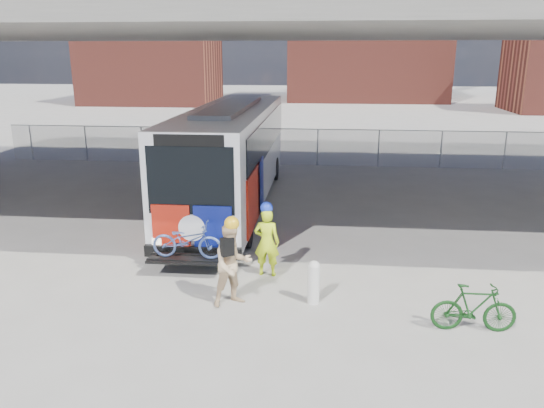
# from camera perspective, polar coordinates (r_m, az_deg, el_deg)

# --- Properties ---
(ground) EXTENTS (160.00, 160.00, 0.00)m
(ground) POSITION_cam_1_polar(r_m,az_deg,el_deg) (15.29, 0.31, -4.89)
(ground) COLOR #9E9991
(ground) RESTS_ON ground
(bus) EXTENTS (2.67, 12.90, 3.69)m
(bus) POSITION_cam_1_polar(r_m,az_deg,el_deg) (19.30, -4.36, 5.97)
(bus) COLOR silver
(bus) RESTS_ON ground
(overpass) EXTENTS (40.00, 16.00, 7.95)m
(overpass) POSITION_cam_1_polar(r_m,az_deg,el_deg) (18.31, 1.59, 19.41)
(overpass) COLOR #605E59
(overpass) RESTS_ON ground
(chainlink_fence) EXTENTS (30.00, 0.06, 30.00)m
(chainlink_fence) POSITION_cam_1_polar(r_m,az_deg,el_deg) (26.56, 2.77, 7.23)
(chainlink_fence) COLOR gray
(chainlink_fence) RESTS_ON ground
(brick_buildings) EXTENTS (54.00, 22.00, 12.00)m
(brick_buildings) POSITION_cam_1_polar(r_m,az_deg,el_deg) (62.45, 5.83, 15.83)
(brick_buildings) COLOR maroon
(brick_buildings) RESTS_ON ground
(bollard) EXTENTS (0.27, 0.27, 1.02)m
(bollard) POSITION_cam_1_polar(r_m,az_deg,el_deg) (11.97, 4.52, -8.21)
(bollard) COLOR silver
(bollard) RESTS_ON ground
(cyclist_hivis) EXTENTS (0.66, 0.46, 1.93)m
(cyclist_hivis) POSITION_cam_1_polar(r_m,az_deg,el_deg) (13.26, -0.57, -3.92)
(cyclist_hivis) COLOR #D4F619
(cyclist_hivis) RESTS_ON ground
(cyclist_tan) EXTENTS (1.15, 1.08, 2.06)m
(cyclist_tan) POSITION_cam_1_polar(r_m,az_deg,el_deg) (11.75, -4.27, -6.42)
(cyclist_tan) COLOR #DBB98C
(cyclist_tan) RESTS_ON ground
(bike_parked) EXTENTS (1.70, 0.50, 1.02)m
(bike_parked) POSITION_cam_1_polar(r_m,az_deg,el_deg) (11.55, 20.89, -10.42)
(bike_parked) COLOR #144016
(bike_parked) RESTS_ON ground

